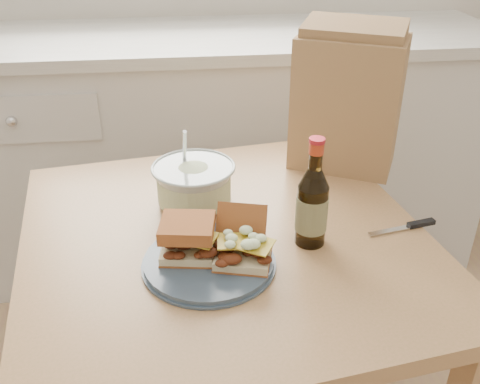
{
  "coord_description": "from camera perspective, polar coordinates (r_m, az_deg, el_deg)",
  "views": [
    {
      "loc": [
        0.04,
        -0.28,
        1.39
      ],
      "look_at": [
        0.16,
        0.74,
        0.81
      ],
      "focal_mm": 40.0,
      "sensor_mm": 36.0,
      "label": 1
    }
  ],
  "objects": [
    {
      "name": "coleslaw_bowl",
      "position": [
        1.28,
        -4.92,
        0.7
      ],
      "size": [
        0.2,
        0.2,
        0.2
      ],
      "color": "#B4C2BC",
      "rests_on": "dining_table"
    },
    {
      "name": "sandwich_right",
      "position": [
        1.08,
        0.27,
        -5.31
      ],
      "size": [
        0.13,
        0.17,
        0.09
      ],
      "rotation": [
        0.0,
        0.0,
        -0.26
      ],
      "color": "beige",
      "rests_on": "plate"
    },
    {
      "name": "paper_bag",
      "position": [
        1.45,
        11.35,
        9.28
      ],
      "size": [
        0.32,
        0.28,
        0.35
      ],
      "primitive_type": "cube",
      "rotation": [
        0.0,
        0.0,
        -0.47
      ],
      "color": "#AC8153",
      "rests_on": "dining_table"
    },
    {
      "name": "knife",
      "position": [
        1.27,
        17.98,
        -3.39
      ],
      "size": [
        0.17,
        0.05,
        0.01
      ],
      "rotation": [
        0.0,
        0.0,
        0.2
      ],
      "color": "silver",
      "rests_on": "dining_table"
    },
    {
      "name": "beer_bottle",
      "position": [
        1.12,
        7.7,
        -1.41
      ],
      "size": [
        0.07,
        0.07,
        0.24
      ],
      "rotation": [
        0.0,
        0.0,
        -0.37
      ],
      "color": "black",
      "rests_on": "dining_table"
    },
    {
      "name": "dining_table",
      "position": [
        1.25,
        -1.54,
        -8.54
      ],
      "size": [
        1.0,
        1.0,
        0.73
      ],
      "rotation": [
        0.0,
        0.0,
        0.15
      ],
      "color": "tan",
      "rests_on": "ground"
    },
    {
      "name": "cabinet_run",
      "position": [
        2.18,
        -7.11,
        4.37
      ],
      "size": [
        2.5,
        0.64,
        0.94
      ],
      "color": "silver",
      "rests_on": "ground"
    },
    {
      "name": "sandwich_left",
      "position": [
        1.08,
        -5.6,
        -4.89
      ],
      "size": [
        0.12,
        0.11,
        0.08
      ],
      "rotation": [
        0.0,
        0.0,
        -0.15
      ],
      "color": "beige",
      "rests_on": "plate"
    },
    {
      "name": "plate",
      "position": [
        1.09,
        -3.33,
        -7.43
      ],
      "size": [
        0.26,
        0.26,
        0.02
      ],
      "primitive_type": "cylinder",
      "color": "#3C4D61",
      "rests_on": "dining_table"
    }
  ]
}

